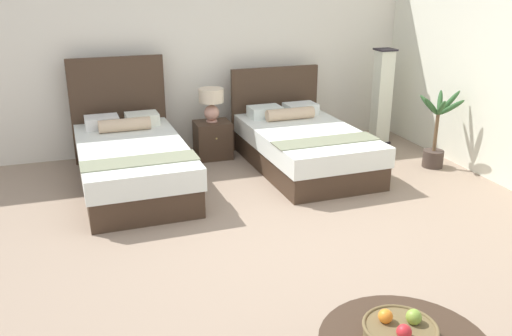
{
  "coord_description": "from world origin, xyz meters",
  "views": [
    {
      "loc": [
        -1.51,
        -4.0,
        2.27
      ],
      "look_at": [
        -0.02,
        0.54,
        0.55
      ],
      "focal_mm": 38.08,
      "sensor_mm": 36.0,
      "label": 1
    }
  ],
  "objects_px": {
    "nightstand": "(213,140)",
    "table_lamp": "(211,101)",
    "potted_palm": "(436,140)",
    "bed_near_corner": "(303,145)",
    "fruit_bowl": "(400,332)",
    "floor_lamp_corner": "(382,97)",
    "bed_near_window": "(132,160)"
  },
  "relations": [
    {
      "from": "nightstand",
      "to": "table_lamp",
      "type": "xyz_separation_m",
      "value": [
        -0.0,
        0.02,
        0.51
      ]
    },
    {
      "from": "bed_near_corner",
      "to": "floor_lamp_corner",
      "type": "bearing_deg",
      "value": 22.94
    },
    {
      "from": "bed_near_window",
      "to": "fruit_bowl",
      "type": "relative_size",
      "value": 5.59
    },
    {
      "from": "bed_near_window",
      "to": "floor_lamp_corner",
      "type": "relative_size",
      "value": 1.66
    },
    {
      "from": "potted_palm",
      "to": "table_lamp",
      "type": "bearing_deg",
      "value": 153.74
    },
    {
      "from": "bed_near_corner",
      "to": "fruit_bowl",
      "type": "height_order",
      "value": "bed_near_corner"
    },
    {
      "from": "nightstand",
      "to": "table_lamp",
      "type": "distance_m",
      "value": 0.51
    },
    {
      "from": "bed_near_corner",
      "to": "floor_lamp_corner",
      "type": "distance_m",
      "value": 1.6
    },
    {
      "from": "bed_near_corner",
      "to": "potted_palm",
      "type": "distance_m",
      "value": 1.63
    },
    {
      "from": "floor_lamp_corner",
      "to": "potted_palm",
      "type": "bearing_deg",
      "value": -84.22
    },
    {
      "from": "floor_lamp_corner",
      "to": "potted_palm",
      "type": "distance_m",
      "value": 1.17
    },
    {
      "from": "bed_near_window",
      "to": "fruit_bowl",
      "type": "bearing_deg",
      "value": -76.09
    },
    {
      "from": "fruit_bowl",
      "to": "potted_palm",
      "type": "xyz_separation_m",
      "value": [
        2.65,
        3.36,
        -0.18
      ]
    },
    {
      "from": "bed_near_corner",
      "to": "potted_palm",
      "type": "relative_size",
      "value": 2.16
    },
    {
      "from": "nightstand",
      "to": "potted_palm",
      "type": "distance_m",
      "value": 2.79
    },
    {
      "from": "bed_near_window",
      "to": "nightstand",
      "type": "distance_m",
      "value": 1.3
    },
    {
      "from": "potted_palm",
      "to": "bed_near_window",
      "type": "bearing_deg",
      "value": 171.75
    },
    {
      "from": "nightstand",
      "to": "table_lamp",
      "type": "bearing_deg",
      "value": 90.0
    },
    {
      "from": "bed_near_window",
      "to": "potted_palm",
      "type": "relative_size",
      "value": 2.26
    },
    {
      "from": "fruit_bowl",
      "to": "table_lamp",
      "type": "bearing_deg",
      "value": 88.26
    },
    {
      "from": "nightstand",
      "to": "potted_palm",
      "type": "height_order",
      "value": "potted_palm"
    },
    {
      "from": "fruit_bowl",
      "to": "nightstand",
      "type": "bearing_deg",
      "value": 88.25
    },
    {
      "from": "nightstand",
      "to": "potted_palm",
      "type": "xyz_separation_m",
      "value": [
        2.51,
        -1.22,
        0.11
      ]
    },
    {
      "from": "nightstand",
      "to": "fruit_bowl",
      "type": "xyz_separation_m",
      "value": [
        -0.14,
        -4.58,
        0.29
      ]
    },
    {
      "from": "nightstand",
      "to": "potted_palm",
      "type": "bearing_deg",
      "value": -25.89
    },
    {
      "from": "table_lamp",
      "to": "floor_lamp_corner",
      "type": "xyz_separation_m",
      "value": [
        2.4,
        -0.12,
        -0.09
      ]
    },
    {
      "from": "bed_near_corner",
      "to": "bed_near_window",
      "type": "bearing_deg",
      "value": 179.74
    },
    {
      "from": "bed_near_corner",
      "to": "fruit_bowl",
      "type": "relative_size",
      "value": 5.33
    },
    {
      "from": "bed_near_corner",
      "to": "potted_palm",
      "type": "bearing_deg",
      "value": -18.4
    },
    {
      "from": "potted_palm",
      "to": "floor_lamp_corner",
      "type": "bearing_deg",
      "value": 95.78
    },
    {
      "from": "fruit_bowl",
      "to": "floor_lamp_corner",
      "type": "bearing_deg",
      "value": 60.51
    },
    {
      "from": "table_lamp",
      "to": "bed_near_window",
      "type": "bearing_deg",
      "value": -147.07
    }
  ]
}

